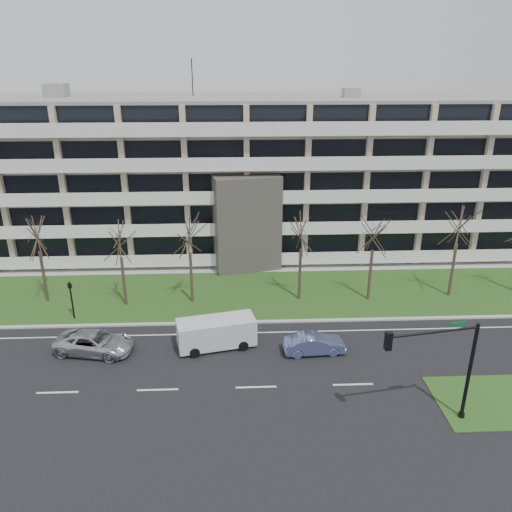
{
  "coord_description": "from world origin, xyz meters",
  "views": [
    {
      "loc": [
        -1.12,
        -25.37,
        18.78
      ],
      "look_at": [
        0.44,
        10.0,
        4.67
      ],
      "focal_mm": 35.0,
      "sensor_mm": 36.0,
      "label": 1
    }
  ],
  "objects_px": {
    "blue_sedan": "(314,344)",
    "pedestrian_signal": "(71,296)",
    "white_van": "(217,331)",
    "silver_pickup": "(94,343)",
    "traffic_signal": "(442,360)"
  },
  "relations": [
    {
      "from": "silver_pickup",
      "to": "traffic_signal",
      "type": "relative_size",
      "value": 0.86
    },
    {
      "from": "white_van",
      "to": "traffic_signal",
      "type": "distance_m",
      "value": 14.97
    },
    {
      "from": "blue_sedan",
      "to": "silver_pickup",
      "type": "bearing_deg",
      "value": 83.48
    },
    {
      "from": "silver_pickup",
      "to": "pedestrian_signal",
      "type": "height_order",
      "value": "pedestrian_signal"
    },
    {
      "from": "silver_pickup",
      "to": "blue_sedan",
      "type": "distance_m",
      "value": 14.97
    },
    {
      "from": "blue_sedan",
      "to": "traffic_signal",
      "type": "xyz_separation_m",
      "value": [
        5.53,
        -7.23,
        3.33
      ]
    },
    {
      "from": "white_van",
      "to": "pedestrian_signal",
      "type": "distance_m",
      "value": 12.03
    },
    {
      "from": "blue_sedan",
      "to": "traffic_signal",
      "type": "bearing_deg",
      "value": -146.34
    },
    {
      "from": "blue_sedan",
      "to": "pedestrian_signal",
      "type": "relative_size",
      "value": 1.33
    },
    {
      "from": "silver_pickup",
      "to": "traffic_signal",
      "type": "distance_m",
      "value": 22.22
    },
    {
      "from": "pedestrian_signal",
      "to": "silver_pickup",
      "type": "bearing_deg",
      "value": -83.79
    },
    {
      "from": "pedestrian_signal",
      "to": "traffic_signal",
      "type": "bearing_deg",
      "value": -52.89
    },
    {
      "from": "blue_sedan",
      "to": "pedestrian_signal",
      "type": "height_order",
      "value": "pedestrian_signal"
    },
    {
      "from": "traffic_signal",
      "to": "pedestrian_signal",
      "type": "xyz_separation_m",
      "value": [
        -23.29,
        12.74,
        -2.02
      ]
    },
    {
      "from": "blue_sedan",
      "to": "pedestrian_signal",
      "type": "xyz_separation_m",
      "value": [
        -17.77,
        5.51,
        1.31
      ]
    }
  ]
}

